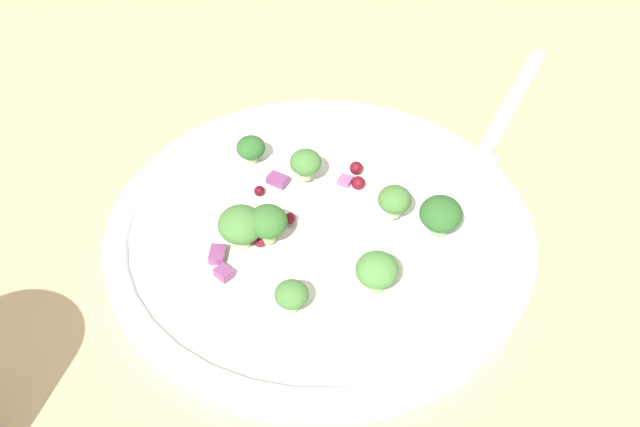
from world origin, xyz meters
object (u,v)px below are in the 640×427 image
at_px(broccoli_floret_0, 241,229).
at_px(broccoli_floret_2, 375,271).
at_px(fork, 502,119).
at_px(plate, 320,233).
at_px(broccoli_floret_1, 441,214).

relative_size(broccoli_floret_0, broccoli_floret_2, 1.11).
height_order(broccoli_floret_0, fork, broccoli_floret_0).
xyz_separation_m(plate, broccoli_floret_0, (0.05, 0.01, 0.02)).
distance_m(broccoli_floret_0, broccoli_floret_2, 0.09).
distance_m(plate, broccoli_floret_1, 0.08).
bearing_deg(broccoli_floret_1, broccoli_floret_2, 43.14).
bearing_deg(fork, plate, 37.76).
relative_size(broccoli_floret_1, broccoli_floret_2, 1.06).
xyz_separation_m(broccoli_floret_1, fork, (-0.08, -0.13, -0.03)).
bearing_deg(broccoli_floret_1, plate, -7.98).
bearing_deg(plate, broccoli_floret_1, 172.02).
relative_size(broccoli_floret_0, broccoli_floret_1, 1.04).
distance_m(broccoli_floret_0, fork, 0.25).
bearing_deg(broccoli_floret_1, fork, -120.21).
height_order(plate, broccoli_floret_1, broccoli_floret_1).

